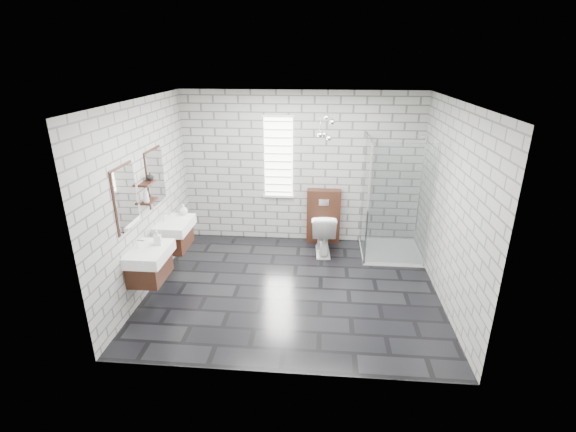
# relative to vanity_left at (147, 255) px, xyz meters

# --- Properties ---
(floor) EXTENTS (4.20, 3.60, 0.02)m
(floor) POSITION_rel_vanity_left_xyz_m (1.91, 0.60, -0.77)
(floor) COLOR black
(floor) RESTS_ON ground
(ceiling) EXTENTS (4.20, 3.60, 0.02)m
(ceiling) POSITION_rel_vanity_left_xyz_m (1.91, 0.60, 1.95)
(ceiling) COLOR white
(ceiling) RESTS_ON wall_back
(wall_back) EXTENTS (4.20, 0.02, 2.70)m
(wall_back) POSITION_rel_vanity_left_xyz_m (1.91, 2.41, 0.59)
(wall_back) COLOR #A5A5A0
(wall_back) RESTS_ON floor
(wall_front) EXTENTS (4.20, 0.02, 2.70)m
(wall_front) POSITION_rel_vanity_left_xyz_m (1.91, -1.21, 0.59)
(wall_front) COLOR #A5A5A0
(wall_front) RESTS_ON floor
(wall_left) EXTENTS (0.02, 3.60, 2.70)m
(wall_left) POSITION_rel_vanity_left_xyz_m (-0.20, 0.60, 0.59)
(wall_left) COLOR #A5A5A0
(wall_left) RESTS_ON floor
(wall_right) EXTENTS (0.02, 3.60, 2.70)m
(wall_right) POSITION_rel_vanity_left_xyz_m (4.02, 0.60, 0.59)
(wall_right) COLOR #A5A5A0
(wall_right) RESTS_ON floor
(vanity_left) EXTENTS (0.47, 0.70, 1.57)m
(vanity_left) POSITION_rel_vanity_left_xyz_m (0.00, 0.00, 0.00)
(vanity_left) COLOR #3A1D12
(vanity_left) RESTS_ON wall_left
(vanity_right) EXTENTS (0.47, 0.70, 1.57)m
(vanity_right) POSITION_rel_vanity_left_xyz_m (0.00, 0.99, 0.00)
(vanity_right) COLOR #3A1D12
(vanity_right) RESTS_ON wall_left
(shelf_lower) EXTENTS (0.14, 0.30, 0.03)m
(shelf_lower) POSITION_rel_vanity_left_xyz_m (-0.12, 0.55, 0.56)
(shelf_lower) COLOR #3A1D12
(shelf_lower) RESTS_ON wall_left
(shelf_upper) EXTENTS (0.14, 0.30, 0.03)m
(shelf_upper) POSITION_rel_vanity_left_xyz_m (-0.12, 0.55, 0.82)
(shelf_upper) COLOR #3A1D12
(shelf_upper) RESTS_ON wall_left
(window) EXTENTS (0.56, 0.05, 1.48)m
(window) POSITION_rel_vanity_left_xyz_m (1.51, 2.39, 0.79)
(window) COLOR white
(window) RESTS_ON wall_back
(cistern_panel) EXTENTS (0.60, 0.20, 1.00)m
(cistern_panel) POSITION_rel_vanity_left_xyz_m (2.33, 2.30, -0.26)
(cistern_panel) COLOR #3A1D12
(cistern_panel) RESTS_ON floor
(flush_plate) EXTENTS (0.18, 0.01, 0.12)m
(flush_plate) POSITION_rel_vanity_left_xyz_m (2.33, 2.20, 0.04)
(flush_plate) COLOR silver
(flush_plate) RESTS_ON cistern_panel
(shower_enclosure) EXTENTS (1.00, 1.00, 2.03)m
(shower_enclosure) POSITION_rel_vanity_left_xyz_m (3.41, 1.79, -0.25)
(shower_enclosure) COLOR white
(shower_enclosure) RESTS_ON floor
(pendant_cluster) EXTENTS (0.27, 0.19, 0.76)m
(pendant_cluster) POSITION_rel_vanity_left_xyz_m (2.33, 1.97, 1.37)
(pendant_cluster) COLOR silver
(pendant_cluster) RESTS_ON ceiling
(toilet) EXTENTS (0.45, 0.75, 0.74)m
(toilet) POSITION_rel_vanity_left_xyz_m (2.33, 1.84, -0.39)
(toilet) COLOR white
(toilet) RESTS_ON floor
(soap_bottle_a) EXTENTS (0.11, 0.11, 0.20)m
(soap_bottle_a) POSITION_rel_vanity_left_xyz_m (0.11, 0.13, 0.20)
(soap_bottle_a) COLOR #B2B2B2
(soap_bottle_a) RESTS_ON vanity_left
(soap_bottle_b) EXTENTS (0.17, 0.17, 0.17)m
(soap_bottle_b) POSITION_rel_vanity_left_xyz_m (0.10, 1.28, 0.18)
(soap_bottle_b) COLOR #B2B2B2
(soap_bottle_b) RESTS_ON vanity_right
(soap_bottle_c) EXTENTS (0.09, 0.09, 0.22)m
(soap_bottle_c) POSITION_rel_vanity_left_xyz_m (-0.11, 0.44, 0.69)
(soap_bottle_c) COLOR #B2B2B2
(soap_bottle_c) RESTS_ON shelf_lower
(vase) EXTENTS (0.11, 0.11, 0.11)m
(vase) POSITION_rel_vanity_left_xyz_m (-0.11, 0.66, 0.89)
(vase) COLOR #B2B2B2
(vase) RESTS_ON shelf_upper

